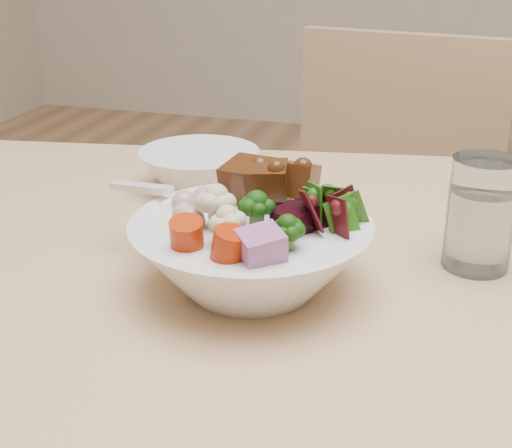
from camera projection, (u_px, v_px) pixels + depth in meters
name	position (u px, v px, depth m)	size (l,w,h in m)	color
dining_table	(450.00, 360.00, 0.65)	(1.57, 1.05, 0.68)	tan
chair_far	(377.00, 246.00, 1.26)	(0.42, 0.42, 0.81)	#A6815E
food_bowl	(253.00, 250.00, 0.63)	(0.21, 0.21, 0.11)	white
soup_spoon	(170.00, 202.00, 0.66)	(0.12, 0.07, 0.02)	white
water_glass	(480.00, 219.00, 0.66)	(0.06, 0.06, 0.11)	silver
side_bowl	(199.00, 170.00, 0.87)	(0.15, 0.15, 0.05)	white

